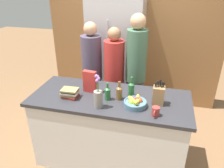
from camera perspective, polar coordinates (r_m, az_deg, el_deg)
The scene contains 16 objects.
ground_plane at distance 3.10m, azimuth -0.46°, elevation -18.43°, with size 14.00×14.00×0.00m, color brown.
kitchen_island at distance 2.79m, azimuth -0.49°, elevation -11.64°, with size 1.84×0.78×0.93m.
back_wall_wood at distance 3.93m, azimuth 5.66°, elevation 13.24°, with size 3.04×0.12×2.60m.
refrigerator at distance 3.71m, azimuth 1.11°, elevation 7.44°, with size 0.86×0.63×1.96m.
fruit_bowl at distance 2.35m, azimuth 6.06°, elevation -4.84°, with size 0.25×0.25×0.10m.
knife_block at distance 2.40m, azimuth 12.05°, elevation -2.87°, with size 0.12×0.10×0.29m.
flower_vase at distance 2.29m, azimuth -3.63°, elevation -3.46°, with size 0.09×0.09×0.38m.
cereal_box at distance 2.60m, azimuth -5.80°, elevation 0.65°, with size 0.16×0.08×0.27m.
coffee_mug at distance 2.23m, azimuth 11.31°, elevation -7.06°, with size 0.08×0.12×0.10m.
book_stack at distance 2.54m, azimuth -10.98°, elevation -2.34°, with size 0.20×0.16×0.11m.
bottle_oil at distance 2.45m, azimuth 1.90°, elevation -2.20°, with size 0.07×0.07×0.22m.
bottle_vinegar at distance 2.44m, azimuth -1.15°, elevation -2.36°, with size 0.07×0.07×0.21m.
bottle_wine at distance 2.51m, azimuth 5.05°, elevation -1.26°, with size 0.07×0.07×0.24m.
person_at_sink at distance 3.27m, azimuth -5.21°, elevation 3.69°, with size 0.29×0.29×1.63m.
person_in_blue at distance 3.16m, azimuth 0.53°, elevation 2.44°, with size 0.29×0.29×1.58m.
person_in_red_tee at distance 3.07m, azimuth 6.23°, elevation 3.98°, with size 0.28×0.28×1.77m.
Camera 1 is at (0.55, -2.13, 2.18)m, focal length 35.00 mm.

